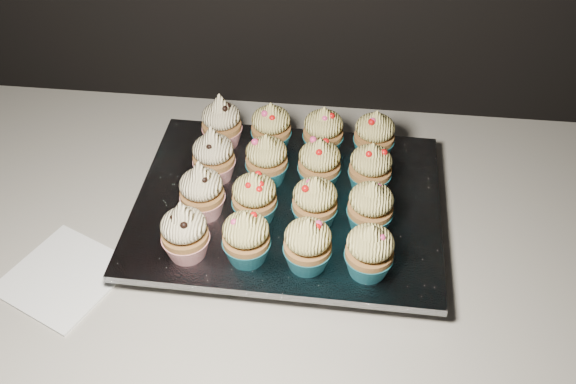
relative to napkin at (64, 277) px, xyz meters
name	(u,v)px	position (x,y,z in m)	size (l,w,h in m)	color
worktop	(292,233)	(0.30, 0.13, -0.02)	(2.44, 0.64, 0.04)	beige
napkin	(64,277)	(0.00, 0.00, 0.00)	(0.14, 0.14, 0.00)	white
baking_tray	(288,211)	(0.29, 0.15, 0.01)	(0.40, 0.31, 0.02)	black
foil_lining	(288,203)	(0.29, 0.15, 0.03)	(0.44, 0.34, 0.01)	silver
cupcake_0	(185,232)	(0.17, 0.03, 0.07)	(0.06, 0.06, 0.10)	#A5161E
cupcake_1	(246,238)	(0.25, 0.03, 0.07)	(0.06, 0.06, 0.08)	#196676
cupcake_2	(308,244)	(0.33, 0.03, 0.07)	(0.06, 0.06, 0.08)	#196676
cupcake_3	(370,251)	(0.40, 0.03, 0.07)	(0.06, 0.06, 0.08)	#196676
cupcake_4	(202,191)	(0.17, 0.11, 0.07)	(0.06, 0.06, 0.10)	#A5161E
cupcake_5	(254,198)	(0.25, 0.11, 0.07)	(0.06, 0.06, 0.08)	#196676
cupcake_6	(315,202)	(0.33, 0.11, 0.07)	(0.06, 0.06, 0.08)	#196676
cupcake_7	(370,207)	(0.40, 0.11, 0.07)	(0.06, 0.06, 0.08)	#196676
cupcake_8	(214,156)	(0.17, 0.19, 0.07)	(0.06, 0.06, 0.10)	#A5161E
cupcake_9	(267,160)	(0.25, 0.19, 0.07)	(0.06, 0.06, 0.08)	#196676
cupcake_10	(319,164)	(0.33, 0.19, 0.07)	(0.06, 0.06, 0.08)	#196676
cupcake_11	(370,168)	(0.40, 0.19, 0.07)	(0.06, 0.06, 0.08)	#196676
cupcake_12	(222,123)	(0.17, 0.27, 0.07)	(0.06, 0.06, 0.10)	#A5161E
cupcake_13	(271,128)	(0.25, 0.27, 0.07)	(0.06, 0.06, 0.08)	#196676
cupcake_14	(323,132)	(0.33, 0.27, 0.07)	(0.06, 0.06, 0.08)	#196676
cupcake_15	(374,136)	(0.41, 0.27, 0.07)	(0.06, 0.06, 0.08)	#196676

